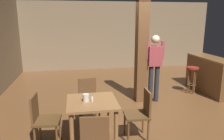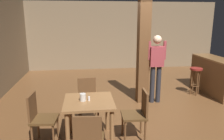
% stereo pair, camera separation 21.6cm
% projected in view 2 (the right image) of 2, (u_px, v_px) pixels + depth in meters
% --- Properties ---
extents(ground_plane, '(10.80, 10.80, 0.00)m').
position_uv_depth(ground_plane, '(156.00, 109.00, 5.24)').
color(ground_plane, brown).
extents(wall_back, '(8.00, 0.10, 2.80)m').
position_uv_depth(wall_back, '(123.00, 36.00, 9.26)').
color(wall_back, '#756047').
rests_on(wall_back, ground_plane).
extents(pillar, '(0.28, 0.28, 2.80)m').
position_uv_depth(pillar, '(143.00, 48.00, 5.44)').
color(pillar, brown).
rests_on(pillar, ground_plane).
extents(dining_table, '(0.84, 0.84, 0.76)m').
position_uv_depth(dining_table, '(89.00, 108.00, 3.74)').
color(dining_table, brown).
rests_on(dining_table, ground_plane).
extents(chair_east, '(0.44, 0.44, 0.89)m').
position_uv_depth(chair_east, '(138.00, 112.00, 3.84)').
color(chair_east, '#4C3319').
rests_on(chair_east, ground_plane).
extents(chair_south, '(0.46, 0.46, 0.89)m').
position_uv_depth(chair_south, '(88.00, 139.00, 2.98)').
color(chair_south, '#4C3319').
rests_on(chair_south, ground_plane).
extents(chair_north, '(0.46, 0.46, 0.89)m').
position_uv_depth(chair_north, '(88.00, 98.00, 4.55)').
color(chair_north, '#4C3319').
rests_on(chair_north, ground_plane).
extents(chair_west, '(0.46, 0.46, 0.89)m').
position_uv_depth(chair_west, '(40.00, 116.00, 3.68)').
color(chair_west, '#4C3319').
rests_on(chair_west, ground_plane).
extents(napkin_cup, '(0.10, 0.10, 0.13)m').
position_uv_depth(napkin_cup, '(83.00, 97.00, 3.68)').
color(napkin_cup, beige).
rests_on(napkin_cup, dining_table).
extents(salt_shaker, '(0.03, 0.03, 0.08)m').
position_uv_depth(salt_shaker, '(89.00, 99.00, 3.69)').
color(salt_shaker, silver).
rests_on(salt_shaker, dining_table).
extents(standing_person, '(0.47, 0.22, 1.72)m').
position_uv_depth(standing_person, '(156.00, 64.00, 5.45)').
color(standing_person, maroon).
rests_on(standing_person, ground_plane).
extents(bar_counter, '(0.56, 1.76, 1.02)m').
position_uv_depth(bar_counter, '(212.00, 76.00, 6.25)').
color(bar_counter, brown).
rests_on(bar_counter, ground_plane).
extents(bar_stool_near, '(0.34, 0.34, 0.77)m').
position_uv_depth(bar_stool_near, '(196.00, 75.00, 6.12)').
color(bar_stool_near, maroon).
rests_on(bar_stool_near, ground_plane).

